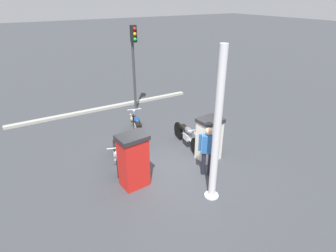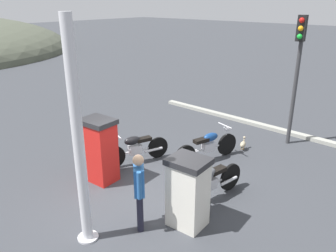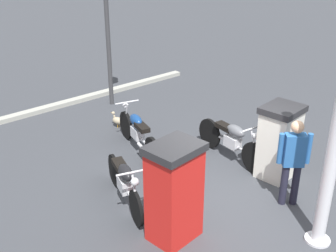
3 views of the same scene
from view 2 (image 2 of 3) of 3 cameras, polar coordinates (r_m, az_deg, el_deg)
ground_plane at (r=8.11m, az=-3.93°, el=-11.77°), size 120.00×120.00×0.00m
fuel_pump_near at (r=6.83m, az=3.41°, el=-11.07°), size 0.71×0.82×1.49m
fuel_pump_far at (r=8.56m, az=-11.47°, el=-3.97°), size 0.70×0.87×1.65m
motorcycle_near_pump at (r=7.76m, az=7.09°, el=-9.40°), size 2.07×0.63×0.98m
motorcycle_far_pump at (r=9.46m, az=-5.50°, el=-3.61°), size 1.86×0.85×0.95m
motorcycle_extra at (r=9.61m, az=6.75°, el=-3.32°), size 2.10×0.83×0.97m
attendant_person at (r=6.65m, az=-4.90°, el=-10.32°), size 0.45×0.48×1.62m
wandering_duck at (r=10.56m, az=12.58°, el=-3.00°), size 0.40×0.25×0.40m
roadside_traffic_light at (r=10.75m, az=21.15°, el=10.39°), size 0.39×0.26×3.94m
canopy_support_pole at (r=6.04m, az=-14.92°, el=-2.81°), size 0.40×0.40×4.18m
road_edge_kerb at (r=12.64m, az=15.74°, el=0.05°), size 0.43×9.00×0.12m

